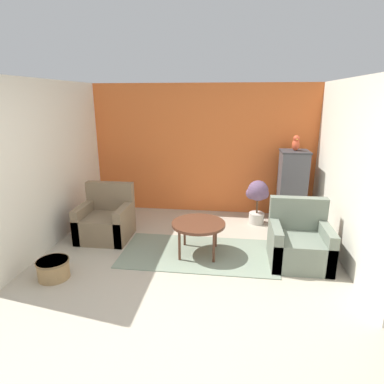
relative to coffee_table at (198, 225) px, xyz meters
The scene contains 12 objects.
ground_plane 1.39m from the coffee_table, 95.48° to the right, with size 20.00×20.00×0.00m, color #B2A893.
wall_back_accent 2.02m from the coffee_table, 93.86° to the left, with size 4.27×0.06×2.41m.
wall_left 2.37m from the coffee_table, behind, with size 0.06×3.15×2.41m.
wall_right 2.14m from the coffee_table, ahead, with size 0.06×3.15×2.41m.
area_rug 0.43m from the coffee_table, 100.62° to the left, with size 2.19×1.13×0.01m.
coffee_table is the anchor object (origin of this frame).
armchair_left 1.57m from the coffee_table, 166.07° to the left, with size 0.77×0.72×0.85m.
armchair_right 1.38m from the coffee_table, ahead, with size 0.77×0.72×0.85m.
birdcage 2.08m from the coffee_table, 44.18° to the left, with size 0.57×0.57×1.29m.
parrot 2.29m from the coffee_table, 44.23° to the left, with size 0.12×0.22×0.27m.
potted_plant 1.58m from the coffee_table, 55.47° to the left, with size 0.39×0.36×0.78m.
wicker_basket 1.94m from the coffee_table, 153.00° to the right, with size 0.39×0.39×0.24m.
Camera 1 is at (0.57, -2.84, 2.16)m, focal length 30.00 mm.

